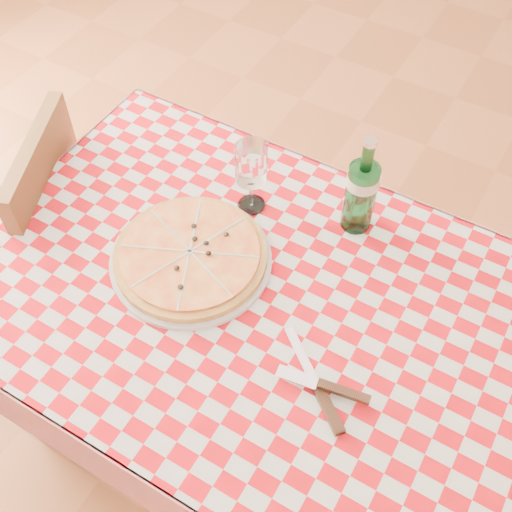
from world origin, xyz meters
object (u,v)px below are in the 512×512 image
at_px(pizza_plate, 190,255).
at_px(chair_far, 34,236).
at_px(wine_glass, 251,178).
at_px(water_bottle, 362,185).
at_px(dining_table, 250,318).

bearing_deg(pizza_plate, chair_far, -179.58).
relative_size(pizza_plate, wine_glass, 1.93).
distance_m(water_bottle, wine_glass, 0.26).
relative_size(dining_table, water_bottle, 4.45).
distance_m(chair_far, water_bottle, 0.98).
bearing_deg(dining_table, wine_glass, 119.98).
relative_size(water_bottle, wine_glass, 1.39).
relative_size(chair_far, pizza_plate, 2.34).
distance_m(chair_far, wine_glass, 0.73).
xyz_separation_m(chair_far, pizza_plate, (0.57, 0.00, 0.28)).
height_order(chair_far, water_bottle, water_bottle).
bearing_deg(chair_far, dining_table, 156.25).
height_order(dining_table, water_bottle, water_bottle).
bearing_deg(chair_far, wine_glass, 177.06).
height_order(dining_table, chair_far, chair_far).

